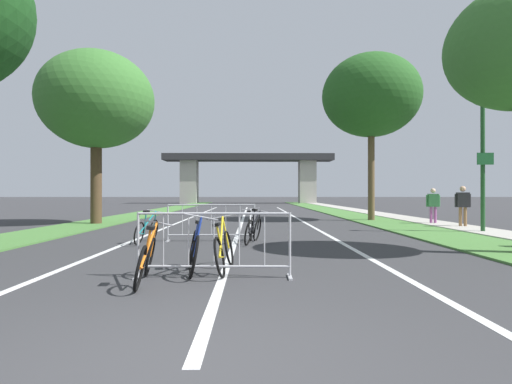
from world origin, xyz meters
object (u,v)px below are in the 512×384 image
Objects in this scene: bicycle_black_3 at (253,230)px; bicycle_teal_5 at (147,230)px; bicycle_orange_1 at (146,259)px; bicycle_yellow_0 at (224,250)px; crowd_barrier_second at (211,223)px; pedestrian_with_backpack at (463,202)px; bicycle_blue_4 at (194,251)px; tree_left_maple_mid at (96,100)px; crowd_barrier_nearest at (214,245)px; lamppost_with_sign at (483,147)px; tree_right_pine_far at (371,96)px; pedestrian_in_red_jacket at (433,203)px; bicycle_silver_2 at (251,227)px.

bicycle_teal_5 is (-2.90, 0.14, -0.02)m from bicycle_black_3.
bicycle_yellow_0 is at bearing 32.81° from bicycle_orange_1.
crowd_barrier_second is 10.34m from pedestrian_with_backpack.
pedestrian_with_backpack is (8.18, 4.91, 0.62)m from bicycle_black_3.
bicycle_black_3 is at bearing -113.55° from bicycle_blue_4.
tree_left_maple_mid reaches higher than bicycle_teal_5.
tree_left_maple_mid is 9.80m from crowd_barrier_second.
tree_left_maple_mid is 13.89m from crowd_barrier_nearest.
pedestrian_with_backpack is at bearing 38.30° from bicycle_orange_1.
bicycle_blue_4 is at bearing -141.82° from lamppost_with_sign.
tree_right_pine_far is 16.15m from crowd_barrier_nearest.
pedestrian_in_red_jacket is at bearing 54.67° from bicycle_black_3.
pedestrian_in_red_jacket is at bearing 44.08° from bicycle_orange_1.
tree_right_pine_far reaches higher than crowd_barrier_second.
bicycle_teal_5 is (-1.71, -0.42, -0.16)m from crowd_barrier_second.
bicycle_yellow_0 is at bearing -60.16° from tree_left_maple_mid.
pedestrian_with_backpack is at bearing 50.37° from bicycle_yellow_0.
bicycle_silver_2 is at bearing -168.21° from lamppost_with_sign.
lamppost_with_sign reaches higher than bicycle_blue_4.
bicycle_yellow_0 is at bearing 56.88° from pedestrian_with_backpack.
crowd_barrier_nearest is at bearing -84.00° from crowd_barrier_second.
tree_left_maple_mid is 9.32m from bicycle_teal_5.
bicycle_orange_1 is at bearing -94.60° from crowd_barrier_second.
crowd_barrier_second is 1.53× the size of pedestrian_with_backpack.
bicycle_blue_4 is at bearing -62.46° from tree_left_maple_mid.
pedestrian_in_red_jacket reaches higher than crowd_barrier_nearest.
crowd_barrier_second reaches higher than bicycle_blue_4.
bicycle_teal_5 is (-1.87, 4.29, -0.03)m from bicycle_blue_4.
crowd_barrier_nearest reaches higher than bicycle_orange_1.
bicycle_yellow_0 is 1.44m from bicycle_orange_1.
lamppost_with_sign is 11.03m from bicycle_yellow_0.
lamppost_with_sign reaches higher than bicycle_silver_2.
tree_right_pine_far is 4.82× the size of bicycle_silver_2.
tree_right_pine_far is (12.64, 2.23, 0.75)m from tree_left_maple_mid.
lamppost_with_sign is 3.09× the size of pedestrian_in_red_jacket.
pedestrian_in_red_jacket is at bearing 52.92° from crowd_barrier_nearest.
tree_right_pine_far is at bearing 71.76° from bicycle_black_3.
tree_left_maple_mid reaches higher than bicycle_silver_2.
bicycle_black_3 is at bearing -83.03° from bicycle_silver_2.
bicycle_teal_5 is at bearing -60.07° from tree_left_maple_mid.
lamppost_with_sign is 11.40m from crowd_barrier_nearest.
pedestrian_with_backpack is at bearing 45.18° from bicycle_black_3.
tree_right_pine_far reaches higher than bicycle_silver_2.
tree_right_pine_far is 12.45m from crowd_barrier_second.
lamppost_with_sign is at bearing -73.06° from tree_right_pine_far.
bicycle_yellow_0 is at bearing 74.99° from crowd_barrier_nearest.
pedestrian_in_red_jacket is (8.42, 11.14, 0.43)m from crowd_barrier_nearest.
bicycle_teal_5 is 12.49m from pedestrian_in_red_jacket.
bicycle_orange_1 is 1.06× the size of bicycle_teal_5.
crowd_barrier_second is at bearing 168.98° from bicycle_black_3.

